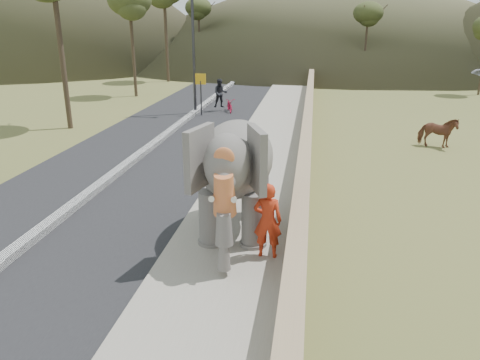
% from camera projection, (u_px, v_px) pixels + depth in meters
% --- Properties ---
extents(ground, '(160.00, 160.00, 0.00)m').
position_uv_depth(ground, '(213.00, 296.00, 9.51)').
color(ground, olive).
rests_on(ground, ground).
extents(road, '(7.00, 120.00, 0.03)m').
position_uv_depth(road, '(145.00, 153.00, 19.56)').
color(road, black).
rests_on(road, ground).
extents(median, '(0.35, 120.00, 0.22)m').
position_uv_depth(median, '(145.00, 151.00, 19.53)').
color(median, black).
rests_on(median, ground).
extents(walkway, '(3.00, 120.00, 0.15)m').
position_uv_depth(walkway, '(264.00, 157.00, 18.82)').
color(walkway, '#9E9687').
rests_on(walkway, ground).
extents(parapet, '(0.30, 120.00, 1.10)m').
position_uv_depth(parapet, '(306.00, 147.00, 18.43)').
color(parapet, tan).
rests_on(parapet, ground).
extents(lamppost, '(1.76, 0.36, 8.00)m').
position_uv_depth(lamppost, '(198.00, 27.00, 26.11)').
color(lamppost, '#2C2C31').
rests_on(lamppost, ground).
extents(signboard, '(0.60, 0.08, 2.40)m').
position_uv_depth(signboard, '(201.00, 87.00, 26.60)').
color(signboard, '#2D2D33').
rests_on(signboard, ground).
extents(cow, '(1.72, 1.08, 1.34)m').
position_uv_depth(cow, '(438.00, 132.00, 20.27)').
color(cow, brown).
rests_on(cow, ground).
extents(hill_far, '(80.00, 80.00, 14.00)m').
position_uv_depth(hill_far, '(338.00, 7.00, 71.88)').
color(hill_far, brown).
rests_on(hill_far, ground).
extents(elephant_and_man, '(2.41, 4.21, 2.98)m').
position_uv_depth(elephant_and_man, '(237.00, 175.00, 11.75)').
color(elephant_and_man, slate).
rests_on(elephant_and_man, ground).
extents(motorcyclist, '(1.54, 1.66, 1.96)m').
position_uv_depth(motorcyclist, '(224.00, 98.00, 28.05)').
color(motorcyclist, maroon).
rests_on(motorcyclist, ground).
extents(trees, '(48.36, 43.26, 9.26)m').
position_uv_depth(trees, '(278.00, 38.00, 33.09)').
color(trees, '#473828').
rests_on(trees, ground).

